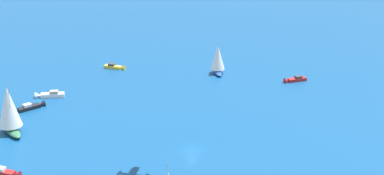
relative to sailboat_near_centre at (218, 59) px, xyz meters
name	(u,v)px	position (x,y,z in m)	size (l,w,h in m)	color
ground_plane	(192,151)	(-49.41, 19.24, -4.71)	(2000.00, 2000.00, 0.00)	navy
sailboat_near_centre	(218,59)	(0.00, 0.00, 0.00)	(8.17, 4.79, 10.32)	#23478C
motorboat_far_port	(7,173)	(-51.66, 60.14, -4.17)	(5.07, 6.86, 2.01)	#B21E1E
motorboat_far_stbd	(33,106)	(-16.01, 55.44, -4.13)	(4.99, 7.45, 2.14)	black
motorboat_inshore	(294,80)	(-12.04, -20.55, -4.16)	(2.61, 7.14, 2.02)	#B21E1E
sailboat_outer_ring_b	(9,109)	(-30.04, 60.20, 1.37)	(10.69, 7.29, 13.32)	#33704C
motorboat_outer_ring_c	(48,95)	(-8.61, 51.27, -4.08)	(2.86, 8.17, 2.32)	white
motorboat_outer_ring_d	(116,67)	(11.14, 30.40, -4.17)	(5.12, 6.83, 2.01)	gold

